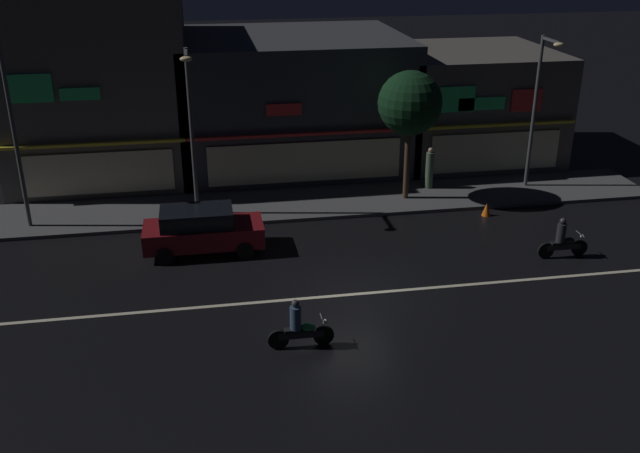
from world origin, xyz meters
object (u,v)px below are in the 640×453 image
streetlamp_mid (191,120)px  traffic_cone (486,209)px  streetlamp_east (538,100)px  parked_car_near_kerb (202,229)px  motorcycle_lead (299,327)px  motorcycle_following (562,241)px  streetlamp_west (10,118)px  pedestrian_on_sidewalk (430,169)px

streetlamp_mid → traffic_cone: 12.42m
streetlamp_east → parked_car_near_kerb: (-14.54, -4.06, -3.22)m
motorcycle_lead → traffic_cone: motorcycle_lead is taller
motorcycle_following → traffic_cone: motorcycle_following is taller
streetlamp_west → streetlamp_mid: bearing=1.6°
streetlamp_mid → traffic_cone: streetlamp_mid is taller
parked_car_near_kerb → streetlamp_mid: bearing=-87.4°
streetlamp_west → motorcycle_lead: bearing=-47.1°
streetlamp_east → parked_car_near_kerb: streetlamp_east is taller
streetlamp_west → motorcycle_following: 20.55m
motorcycle_following → parked_car_near_kerb: bearing=172.3°
streetlamp_west → streetlamp_east: (21.19, 1.01, -0.42)m
pedestrian_on_sidewalk → motorcycle_lead: (-7.55, -11.63, -0.37)m
motorcycle_lead → motorcycle_following: same height
streetlamp_west → streetlamp_east: size_ratio=1.12×
parked_car_near_kerb → traffic_cone: parked_car_near_kerb is taller
parked_car_near_kerb → motorcycle_lead: bearing=110.4°
streetlamp_east → traffic_cone: (-3.00, -2.57, -3.81)m
pedestrian_on_sidewalk → streetlamp_east: bearing=-90.5°
streetlamp_mid → motorcycle_following: (12.84, -5.91, -3.47)m
streetlamp_mid → motorcycle_following: 14.56m
streetlamp_mid → parked_car_near_kerb: 4.57m
parked_car_near_kerb → pedestrian_on_sidewalk: bearing=-154.9°
motorcycle_lead → motorcycle_following: bearing=-165.0°
streetlamp_west → traffic_cone: streetlamp_west is taller
streetlamp_west → pedestrian_on_sidewalk: bearing=5.8°
streetlamp_east → streetlamp_west: bearing=-177.3°
pedestrian_on_sidewalk → parked_car_near_kerb: (-10.12, -4.74, -0.13)m
streetlamp_west → parked_car_near_kerb: (6.65, -3.04, -3.64)m
streetlamp_west → motorcycle_lead: 14.10m
motorcycle_lead → streetlamp_east: bearing=-145.1°
streetlamp_mid → parked_car_near_kerb: bearing=-87.4°
streetlamp_east → motorcycle_lead: bearing=-137.6°
parked_car_near_kerb → traffic_cone: bearing=-172.7°
motorcycle_following → traffic_cone: 4.34m
streetlamp_mid → streetlamp_east: 14.71m
streetlamp_mid → streetlamp_east: bearing=3.2°
streetlamp_mid → motorcycle_following: streetlamp_mid is taller
parked_car_near_kerb → streetlamp_east: bearing=-164.4°
streetlamp_west → pedestrian_on_sidewalk: 17.22m
motorcycle_following → pedestrian_on_sidewalk: bearing=113.4°
parked_car_near_kerb → motorcycle_lead: 7.36m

